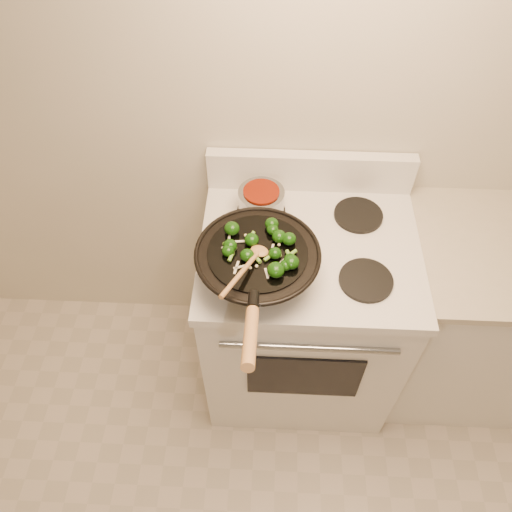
{
  "coord_description": "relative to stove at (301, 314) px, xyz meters",
  "views": [
    {
      "loc": [
        -0.15,
        0.02,
        2.26
      ],
      "look_at": [
        -0.2,
        1.02,
        1.03
      ],
      "focal_mm": 35.0,
      "sensor_mm": 36.0,
      "label": 1
    }
  ],
  "objects": [
    {
      "name": "wok",
      "position": [
        -0.18,
        -0.16,
        0.53
      ],
      "size": [
        0.4,
        0.67,
        0.26
      ],
      "color": "black",
      "rests_on": "stove"
    },
    {
      "name": "saucepan",
      "position": [
        -0.18,
        0.15,
        0.51
      ],
      "size": [
        0.17,
        0.27,
        0.1
      ],
      "color": "#919499",
      "rests_on": "stove"
    },
    {
      "name": "counter_unit",
      "position": [
        0.8,
        0.03,
        -0.01
      ],
      "size": [
        0.83,
        0.62,
        0.91
      ],
      "color": "white",
      "rests_on": "ground"
    },
    {
      "name": "stirfry",
      "position": [
        -0.16,
        -0.15,
        0.6
      ],
      "size": [
        0.24,
        0.24,
        0.05
      ],
      "color": "#0F3508",
      "rests_on": "wok"
    },
    {
      "name": "wooden_spoon",
      "position": [
        -0.2,
        -0.22,
        0.61
      ],
      "size": [
        0.14,
        0.26,
        0.07
      ],
      "color": "#AB7743",
      "rests_on": "wok"
    },
    {
      "name": "stove",
      "position": [
        0.0,
        0.0,
        0.0
      ],
      "size": [
        0.78,
        0.67,
        1.08
      ],
      "color": "white",
      "rests_on": "ground"
    }
  ]
}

